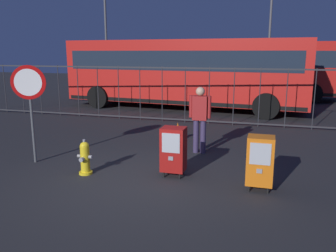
{
  "coord_description": "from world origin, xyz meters",
  "views": [
    {
      "loc": [
        2.36,
        -5.98,
        2.52
      ],
      "look_at": [
        0.3,
        1.2,
        0.9
      ],
      "focal_mm": 36.88,
      "sensor_mm": 36.0,
      "label": 1
    }
  ],
  "objects_px": {
    "newspaper_box_primary": "(260,160)",
    "stop_sign": "(29,94)",
    "traffic_cone": "(178,132)",
    "fire_hydrant": "(85,158)",
    "bus_near": "(184,70)",
    "street_light_near_left": "(271,14)",
    "street_light_far_left": "(106,31)",
    "newspaper_box_secondary": "(173,149)",
    "bus_far": "(238,67)",
    "pedestrian": "(200,116)"
  },
  "relations": [
    {
      "from": "newspaper_box_primary",
      "to": "newspaper_box_secondary",
      "type": "distance_m",
      "value": 1.74
    },
    {
      "from": "stop_sign",
      "to": "street_light_near_left",
      "type": "height_order",
      "value": "street_light_near_left"
    },
    {
      "from": "fire_hydrant",
      "to": "pedestrian",
      "type": "height_order",
      "value": "pedestrian"
    },
    {
      "from": "street_light_far_left",
      "to": "bus_near",
      "type": "bearing_deg",
      "value": -39.44
    },
    {
      "from": "pedestrian",
      "to": "traffic_cone",
      "type": "xyz_separation_m",
      "value": [
        -0.83,
        1.03,
        -0.69
      ]
    },
    {
      "from": "street_light_near_left",
      "to": "pedestrian",
      "type": "bearing_deg",
      "value": -96.45
    },
    {
      "from": "newspaper_box_primary",
      "to": "fire_hydrant",
      "type": "bearing_deg",
      "value": -177.97
    },
    {
      "from": "street_light_near_left",
      "to": "street_light_far_left",
      "type": "relative_size",
      "value": 1.27
    },
    {
      "from": "fire_hydrant",
      "to": "bus_far",
      "type": "relative_size",
      "value": 0.07
    },
    {
      "from": "newspaper_box_primary",
      "to": "bus_near",
      "type": "height_order",
      "value": "bus_near"
    },
    {
      "from": "street_light_near_left",
      "to": "fire_hydrant",
      "type": "bearing_deg",
      "value": -102.63
    },
    {
      "from": "stop_sign",
      "to": "street_light_near_left",
      "type": "bearing_deg",
      "value": 71.81
    },
    {
      "from": "newspaper_box_primary",
      "to": "stop_sign",
      "type": "relative_size",
      "value": 0.46
    },
    {
      "from": "fire_hydrant",
      "to": "traffic_cone",
      "type": "relative_size",
      "value": 1.41
    },
    {
      "from": "fire_hydrant",
      "to": "street_light_far_left",
      "type": "bearing_deg",
      "value": 113.93
    },
    {
      "from": "newspaper_box_primary",
      "to": "bus_far",
      "type": "distance_m",
      "value": 13.17
    },
    {
      "from": "fire_hydrant",
      "to": "traffic_cone",
      "type": "xyz_separation_m",
      "value": [
        1.17,
        3.22,
        -0.09
      ]
    },
    {
      "from": "fire_hydrant",
      "to": "bus_near",
      "type": "relative_size",
      "value": 0.07
    },
    {
      "from": "stop_sign",
      "to": "traffic_cone",
      "type": "xyz_separation_m",
      "value": [
        2.69,
        2.85,
        -1.34
      ]
    },
    {
      "from": "fire_hydrant",
      "to": "street_light_far_left",
      "type": "height_order",
      "value": "street_light_far_left"
    },
    {
      "from": "stop_sign",
      "to": "traffic_cone",
      "type": "bearing_deg",
      "value": 46.64
    },
    {
      "from": "fire_hydrant",
      "to": "stop_sign",
      "type": "height_order",
      "value": "stop_sign"
    },
    {
      "from": "street_light_far_left",
      "to": "newspaper_box_secondary",
      "type": "bearing_deg",
      "value": -59.43
    },
    {
      "from": "pedestrian",
      "to": "street_light_far_left",
      "type": "height_order",
      "value": "street_light_far_left"
    },
    {
      "from": "stop_sign",
      "to": "newspaper_box_primary",
      "type": "bearing_deg",
      "value": -2.87
    },
    {
      "from": "newspaper_box_primary",
      "to": "street_light_near_left",
      "type": "xyz_separation_m",
      "value": [
        0.01,
        15.62,
        4.09
      ]
    },
    {
      "from": "street_light_far_left",
      "to": "stop_sign",
      "type": "bearing_deg",
      "value": -71.04
    },
    {
      "from": "bus_near",
      "to": "street_light_near_left",
      "type": "relative_size",
      "value": 1.31
    },
    {
      "from": "newspaper_box_secondary",
      "to": "stop_sign",
      "type": "bearing_deg",
      "value": -179.57
    },
    {
      "from": "stop_sign",
      "to": "traffic_cone",
      "type": "height_order",
      "value": "stop_sign"
    },
    {
      "from": "stop_sign",
      "to": "pedestrian",
      "type": "distance_m",
      "value": 4.01
    },
    {
      "from": "bus_far",
      "to": "street_light_near_left",
      "type": "bearing_deg",
      "value": 57.02
    },
    {
      "from": "bus_near",
      "to": "street_light_far_left",
      "type": "height_order",
      "value": "street_light_far_left"
    },
    {
      "from": "traffic_cone",
      "to": "bus_far",
      "type": "bearing_deg",
      "value": 85.35
    },
    {
      "from": "stop_sign",
      "to": "street_light_far_left",
      "type": "xyz_separation_m",
      "value": [
        -4.64,
        13.51,
        2.17
      ]
    },
    {
      "from": "fire_hydrant",
      "to": "bus_far",
      "type": "bearing_deg",
      "value": 81.46
    },
    {
      "from": "stop_sign",
      "to": "pedestrian",
      "type": "bearing_deg",
      "value": 27.29
    },
    {
      "from": "stop_sign",
      "to": "traffic_cone",
      "type": "relative_size",
      "value": 4.21
    },
    {
      "from": "pedestrian",
      "to": "street_light_far_left",
      "type": "bearing_deg",
      "value": 124.91
    },
    {
      "from": "pedestrian",
      "to": "street_light_near_left",
      "type": "distance_m",
      "value": 14.14
    },
    {
      "from": "fire_hydrant",
      "to": "bus_near",
      "type": "bearing_deg",
      "value": 89.88
    },
    {
      "from": "fire_hydrant",
      "to": "street_light_near_left",
      "type": "height_order",
      "value": "street_light_near_left"
    },
    {
      "from": "pedestrian",
      "to": "bus_near",
      "type": "distance_m",
      "value": 6.94
    },
    {
      "from": "bus_far",
      "to": "newspaper_box_secondary",
      "type": "bearing_deg",
      "value": -92.86
    },
    {
      "from": "pedestrian",
      "to": "traffic_cone",
      "type": "bearing_deg",
      "value": 128.81
    },
    {
      "from": "bus_near",
      "to": "traffic_cone",
      "type": "bearing_deg",
      "value": -73.26
    },
    {
      "from": "traffic_cone",
      "to": "street_light_near_left",
      "type": "height_order",
      "value": "street_light_near_left"
    },
    {
      "from": "street_light_far_left",
      "to": "street_light_near_left",
      "type": "bearing_deg",
      "value": 10.86
    },
    {
      "from": "newspaper_box_primary",
      "to": "street_light_near_left",
      "type": "height_order",
      "value": "street_light_near_left"
    },
    {
      "from": "street_light_near_left",
      "to": "newspaper_box_primary",
      "type": "bearing_deg",
      "value": -90.04
    }
  ]
}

